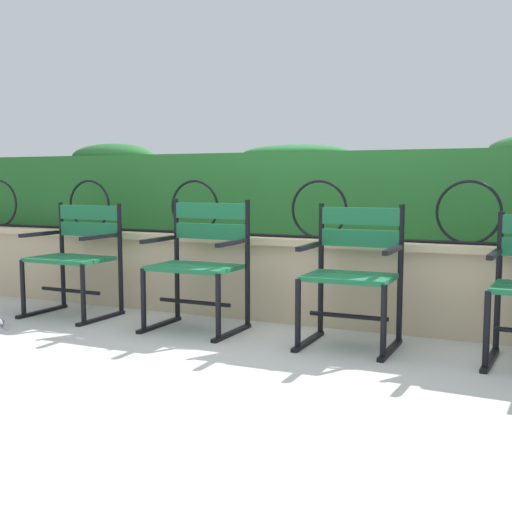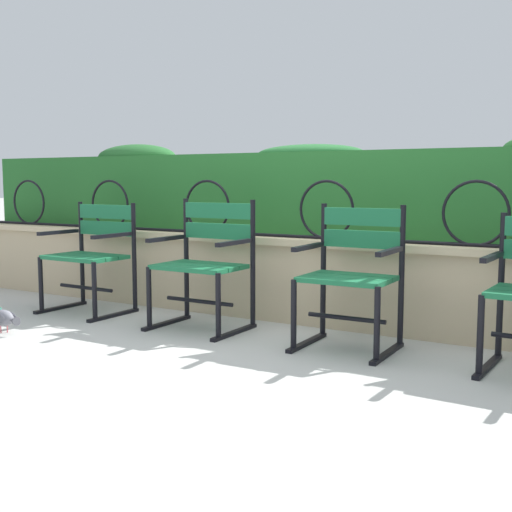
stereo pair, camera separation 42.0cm
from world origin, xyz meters
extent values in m
plane|color=#ADADA8|center=(0.00, 0.00, 0.00)|extent=(60.00, 60.00, 0.00)
cube|color=tan|center=(0.00, 0.77, 0.28)|extent=(7.19, 0.35, 0.57)
cube|color=#CBB58F|center=(0.00, 0.77, 0.59)|extent=(7.19, 0.41, 0.05)
cylinder|color=black|center=(0.00, 0.70, 0.63)|extent=(6.65, 0.02, 0.02)
torus|color=black|center=(-1.84, 0.70, 0.83)|extent=(0.42, 0.02, 0.42)
torus|color=black|center=(-0.82, 0.70, 0.83)|extent=(0.42, 0.02, 0.42)
torus|color=black|center=(0.20, 0.70, 0.83)|extent=(0.42, 0.02, 0.42)
torus|color=black|center=(1.22, 0.70, 0.83)|extent=(0.42, 0.02, 0.42)
cube|color=#236028|center=(0.00, 1.21, 0.93)|extent=(7.04, 0.53, 0.63)
ellipsoid|color=#225B28|center=(-1.98, 1.21, 1.25)|extent=(0.85, 0.48, 0.23)
ellipsoid|color=#1F5727|center=(-0.19, 1.21, 1.25)|extent=(0.90, 0.48, 0.14)
cube|color=#19663D|center=(-1.60, 0.01, 0.44)|extent=(0.58, 0.14, 0.03)
cube|color=#19663D|center=(-1.59, 0.15, 0.44)|extent=(0.58, 0.14, 0.03)
cube|color=#19663D|center=(-1.59, 0.28, 0.44)|extent=(0.58, 0.14, 0.03)
cube|color=#19663D|center=(-1.59, 0.39, 0.78)|extent=(0.58, 0.04, 0.11)
cube|color=#19663D|center=(-1.59, 0.39, 0.65)|extent=(0.58, 0.04, 0.11)
cylinder|color=black|center=(-1.30, 0.38, 0.43)|extent=(0.04, 0.04, 0.86)
cylinder|color=black|center=(-1.31, -0.05, 0.22)|extent=(0.04, 0.04, 0.44)
cube|color=black|center=(-1.30, 0.14, 0.01)|extent=(0.05, 0.52, 0.02)
cube|color=black|center=(-1.30, 0.14, 0.62)|extent=(0.05, 0.40, 0.03)
cylinder|color=black|center=(-1.88, 0.39, 0.43)|extent=(0.04, 0.04, 0.86)
cylinder|color=black|center=(-1.89, -0.04, 0.22)|extent=(0.04, 0.04, 0.44)
cube|color=black|center=(-1.89, 0.15, 0.01)|extent=(0.05, 0.52, 0.02)
cube|color=black|center=(-1.89, 0.15, 0.62)|extent=(0.05, 0.40, 0.03)
cylinder|color=black|center=(-1.59, 0.15, 0.20)|extent=(0.55, 0.04, 0.03)
cube|color=#19663D|center=(-0.50, -0.01, 0.44)|extent=(0.58, 0.13, 0.03)
cube|color=#19663D|center=(-0.50, 0.13, 0.44)|extent=(0.58, 0.13, 0.03)
cube|color=#19663D|center=(-0.50, 0.27, 0.44)|extent=(0.58, 0.13, 0.03)
cube|color=#19663D|center=(-0.50, 0.37, 0.82)|extent=(0.58, 0.03, 0.11)
cube|color=#19663D|center=(-0.50, 0.37, 0.67)|extent=(0.58, 0.03, 0.11)
cylinder|color=black|center=(-0.21, 0.37, 0.45)|extent=(0.04, 0.04, 0.90)
cylinder|color=black|center=(-0.21, -0.06, 0.22)|extent=(0.04, 0.04, 0.44)
cube|color=black|center=(-0.21, 0.13, 0.01)|extent=(0.04, 0.52, 0.02)
cube|color=black|center=(-0.21, 0.13, 0.62)|extent=(0.04, 0.40, 0.03)
cylinder|color=black|center=(-0.79, 0.37, 0.45)|extent=(0.04, 0.04, 0.90)
cylinder|color=black|center=(-0.79, -0.06, 0.22)|extent=(0.04, 0.04, 0.44)
cube|color=black|center=(-0.79, 0.13, 0.01)|extent=(0.04, 0.52, 0.02)
cube|color=black|center=(-0.79, 0.13, 0.62)|extent=(0.04, 0.40, 0.03)
cylinder|color=black|center=(-0.50, 0.13, 0.20)|extent=(0.55, 0.03, 0.03)
cube|color=#19663D|center=(0.60, 0.00, 0.44)|extent=(0.53, 0.13, 0.03)
cube|color=#19663D|center=(0.60, 0.13, 0.44)|extent=(0.53, 0.13, 0.03)
cube|color=#19663D|center=(0.60, 0.27, 0.44)|extent=(0.53, 0.13, 0.03)
cube|color=#19663D|center=(0.60, 0.37, 0.80)|extent=(0.53, 0.04, 0.11)
cube|color=#19663D|center=(0.60, 0.37, 0.66)|extent=(0.53, 0.04, 0.11)
cylinder|color=black|center=(0.86, 0.38, 0.44)|extent=(0.04, 0.04, 0.88)
cylinder|color=black|center=(0.86, -0.05, 0.22)|extent=(0.04, 0.04, 0.44)
cube|color=black|center=(0.86, 0.14, 0.01)|extent=(0.05, 0.52, 0.02)
cube|color=black|center=(0.86, 0.14, 0.62)|extent=(0.04, 0.40, 0.03)
cylinder|color=black|center=(0.33, 0.37, 0.44)|extent=(0.04, 0.04, 0.88)
cylinder|color=black|center=(0.34, -0.06, 0.22)|extent=(0.04, 0.04, 0.44)
cube|color=black|center=(0.34, 0.13, 0.01)|extent=(0.05, 0.52, 0.02)
cube|color=black|center=(0.34, 0.13, 0.62)|extent=(0.04, 0.40, 0.03)
cylinder|color=black|center=(0.60, 0.13, 0.20)|extent=(0.50, 0.03, 0.03)
cylinder|color=black|center=(1.44, 0.39, 0.43)|extent=(0.04, 0.04, 0.85)
cylinder|color=black|center=(1.42, -0.04, 0.22)|extent=(0.04, 0.04, 0.44)
cube|color=black|center=(1.43, 0.15, 0.01)|extent=(0.06, 0.52, 0.02)
cube|color=black|center=(1.43, 0.15, 0.62)|extent=(0.05, 0.40, 0.03)
cone|color=#4A4A52|center=(-1.46, -0.65, 0.10)|extent=(0.09, 0.07, 0.06)
camera|label=1|loc=(1.76, -3.73, 1.03)|focal=46.19mm
camera|label=2|loc=(2.13, -3.53, 1.03)|focal=46.19mm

